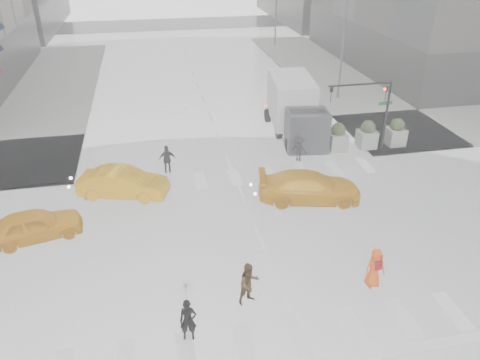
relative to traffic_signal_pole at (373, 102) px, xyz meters
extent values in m
plane|color=black|center=(-9.01, -8.01, -3.22)|extent=(120.00, 120.00, 0.00)
cube|color=gray|center=(10.49, 9.49, -3.14)|extent=(35.00, 35.00, 0.15)
cube|color=#282624|center=(19.99, 18.99, -1.02)|extent=(26.05, 26.05, 4.40)
cube|color=#282624|center=(19.99, 47.99, -1.02)|extent=(26.05, 26.05, 4.40)
cylinder|color=black|center=(0.99, -0.01, -0.97)|extent=(0.16, 0.16, 4.50)
cylinder|color=black|center=(-1.01, -0.01, 1.18)|extent=(4.00, 0.12, 0.12)
imported|color=black|center=(0.74, -0.01, 0.48)|extent=(0.16, 0.20, 1.00)
imported|color=black|center=(-2.81, -0.01, 0.68)|extent=(0.16, 0.20, 1.00)
sphere|color=#FF190C|center=(0.64, -0.01, 0.78)|extent=(0.20, 0.20, 0.20)
cube|color=#0C5A1A|center=(0.99, 0.29, -0.22)|extent=(0.90, 0.03, 0.22)
cylinder|color=#59595B|center=(1.99, 9.99, 1.28)|extent=(0.20, 0.20, 9.00)
cylinder|color=#59595B|center=(1.99, 29.99, 1.28)|extent=(0.20, 0.20, 9.00)
cube|color=gray|center=(-2.01, 0.19, -2.52)|extent=(1.10, 1.10, 1.10)
sphere|color=black|center=(-2.01, 0.19, -1.72)|extent=(0.90, 0.90, 0.90)
cube|color=gray|center=(-0.01, 0.19, -2.52)|extent=(1.10, 1.10, 1.10)
sphere|color=black|center=(-0.01, 0.19, -1.72)|extent=(0.90, 0.90, 0.90)
cube|color=gray|center=(1.99, 0.19, -2.52)|extent=(1.10, 1.10, 1.10)
sphere|color=black|center=(1.99, 0.19, -1.72)|extent=(0.90, 0.90, 0.90)
imported|color=black|center=(-12.81, -13.36, -2.39)|extent=(0.65, 0.47, 1.65)
imported|color=black|center=(-12.81, -13.36, -1.23)|extent=(1.07, 1.09, 0.88)
imported|color=#412C17|center=(-10.38, -12.01, -2.33)|extent=(1.05, 0.94, 1.77)
imported|color=#F14F11|center=(-5.33, -12.06, -2.36)|extent=(0.88, 0.61, 1.72)
cube|color=maroon|center=(-5.33, -12.24, -2.07)|extent=(0.29, 0.18, 0.40)
imported|color=black|center=(-12.72, -0.60, -2.37)|extent=(1.02, 0.65, 1.70)
imported|color=black|center=(-4.75, -0.57, -2.44)|extent=(1.13, 1.08, 1.56)
imported|color=orange|center=(-19.08, -6.01, -2.50)|extent=(4.46, 2.63, 1.42)
imported|color=orange|center=(-15.18, -2.86, -2.45)|extent=(4.94, 2.92, 1.54)
imported|color=orange|center=(-5.66, -5.19, -2.45)|extent=(5.01, 3.01, 1.54)
cube|color=silver|center=(-3.88, 4.29, -0.95)|extent=(2.66, 5.09, 2.99)
cube|color=#2F3034|center=(-3.88, 0.74, -1.83)|extent=(2.55, 1.99, 2.55)
cube|color=black|center=(-3.88, 0.74, -1.06)|extent=(2.21, 1.00, 1.00)
cylinder|color=black|center=(-5.04, 0.52, -2.72)|extent=(0.31, 1.00, 1.00)
cylinder|color=black|center=(-2.71, 0.52, -2.72)|extent=(0.31, 1.00, 1.00)
cylinder|color=black|center=(-5.04, 2.96, -2.72)|extent=(0.31, 1.00, 1.00)
cylinder|color=black|center=(-2.71, 2.96, -2.72)|extent=(0.31, 1.00, 1.00)
cylinder|color=black|center=(-5.04, 6.06, -2.72)|extent=(0.31, 1.00, 1.00)
cylinder|color=black|center=(-2.71, 6.06, -2.72)|extent=(0.31, 1.00, 1.00)
camera|label=1|loc=(-13.39, -25.21, 9.44)|focal=35.00mm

